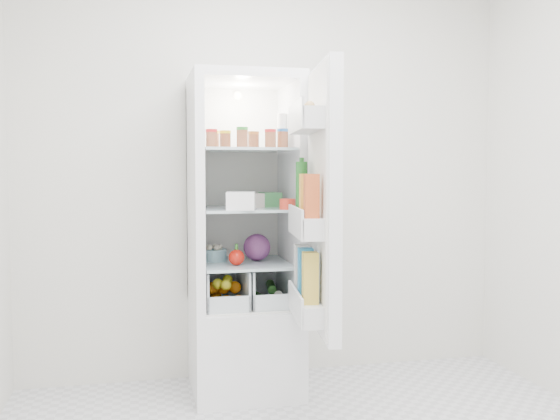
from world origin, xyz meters
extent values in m
cube|color=silver|center=(0.00, 1.50, 1.30)|extent=(3.00, 0.02, 2.60)
cube|color=white|center=(-0.20, 1.21, 0.25)|extent=(0.60, 0.60, 0.50)
cube|color=white|center=(-0.20, 1.21, 1.77)|extent=(0.60, 0.60, 0.05)
cube|color=white|center=(-0.20, 1.49, 1.12)|extent=(0.60, 0.05, 1.25)
cube|color=white|center=(-0.47, 1.21, 1.12)|extent=(0.05, 0.60, 1.25)
cube|color=white|center=(0.07, 1.21, 1.12)|extent=(0.05, 0.60, 1.25)
cube|color=white|center=(-0.20, 1.46, 1.12)|extent=(0.50, 0.01, 1.25)
sphere|color=white|center=(-0.20, 1.42, 1.71)|extent=(0.05, 0.05, 0.05)
cube|color=silver|center=(-0.20, 1.19, 0.74)|extent=(0.49, 0.53, 0.01)
cube|color=silver|center=(-0.20, 1.19, 1.05)|extent=(0.49, 0.53, 0.02)
cube|color=silver|center=(-0.20, 1.19, 1.38)|extent=(0.49, 0.53, 0.02)
cylinder|color=#B21919|center=(-0.40, 1.05, 1.43)|extent=(0.06, 0.06, 0.08)
cylinder|color=gold|center=(-0.32, 1.10, 1.43)|extent=(0.06, 0.06, 0.08)
cylinder|color=#267226|center=(-0.24, 1.02, 1.43)|extent=(0.06, 0.06, 0.08)
cylinder|color=brown|center=(-0.16, 1.12, 1.43)|extent=(0.06, 0.06, 0.08)
cylinder|color=#B21919|center=(-0.08, 1.05, 1.43)|extent=(0.06, 0.06, 0.08)
cylinder|color=#194C8C|center=(0.00, 1.10, 1.43)|extent=(0.06, 0.06, 0.08)
cylinder|color=#BF8C19|center=(-0.36, 1.28, 1.43)|extent=(0.06, 0.06, 0.08)
cylinder|color=white|center=(0.01, 1.17, 1.49)|extent=(0.06, 0.06, 0.20)
cube|color=white|center=(-0.25, 0.99, 1.11)|extent=(0.18, 0.18, 0.10)
cube|color=silver|center=(-0.13, 1.23, 1.10)|extent=(0.18, 0.18, 0.08)
cylinder|color=red|center=(-0.01, 0.96, 1.09)|extent=(0.09, 0.09, 0.06)
cube|color=#3D8648|center=(-0.04, 1.24, 1.10)|extent=(0.11, 0.15, 0.08)
sphere|color=#62215E|center=(-0.12, 1.22, 0.82)|extent=(0.15, 0.15, 0.15)
sphere|color=red|center=(-0.27, 1.07, 0.79)|extent=(0.09, 0.09, 0.09)
cylinder|color=#80B2BF|center=(-0.36, 1.27, 0.78)|extent=(0.15, 0.15, 0.07)
sphere|color=orange|center=(-0.39, 1.06, 0.55)|extent=(0.07, 0.07, 0.07)
sphere|color=orange|center=(-0.32, 1.06, 0.55)|extent=(0.07, 0.07, 0.07)
sphere|color=orange|center=(-0.26, 1.06, 0.55)|extent=(0.07, 0.07, 0.07)
sphere|color=orange|center=(-0.39, 1.19, 0.61)|extent=(0.07, 0.07, 0.07)
sphere|color=orange|center=(-0.32, 1.19, 0.61)|extent=(0.07, 0.07, 0.07)
sphere|color=orange|center=(-0.26, 1.19, 0.61)|extent=(0.07, 0.07, 0.07)
sphere|color=orange|center=(-0.35, 1.31, 0.55)|extent=(0.07, 0.07, 0.07)
sphere|color=yellow|center=(-0.36, 1.12, 0.64)|extent=(0.06, 0.06, 0.06)
sphere|color=yellow|center=(-0.29, 1.24, 0.64)|extent=(0.06, 0.06, 0.06)
sphere|color=yellow|center=(-0.32, 1.08, 0.64)|extent=(0.06, 0.06, 0.06)
cylinder|color=#224A18|center=(-0.12, 1.19, 0.54)|extent=(0.09, 0.21, 0.05)
cylinder|color=#224A18|center=(-0.04, 1.24, 0.59)|extent=(0.08, 0.21, 0.05)
sphere|color=white|center=(-0.08, 1.06, 0.54)|extent=(0.05, 0.05, 0.05)
sphere|color=white|center=(-0.03, 1.08, 0.57)|extent=(0.05, 0.05, 0.05)
cube|color=white|center=(0.09, 0.61, 1.12)|extent=(0.13, 0.60, 1.30)
cube|color=white|center=(0.06, 0.61, 1.12)|extent=(0.08, 0.56, 1.26)
cube|color=silver|center=(0.01, 0.62, 1.50)|extent=(0.17, 0.51, 0.10)
cube|color=silver|center=(0.01, 0.62, 1.00)|extent=(0.17, 0.51, 0.10)
cube|color=silver|center=(0.01, 0.62, 0.60)|extent=(0.17, 0.51, 0.10)
sphere|color=#A27C49|center=(-0.01, 0.50, 1.56)|extent=(0.05, 0.05, 0.05)
sphere|color=#A27C49|center=(0.00, 0.58, 1.56)|extent=(0.05, 0.05, 0.05)
sphere|color=#A27C49|center=(0.01, 0.66, 1.56)|extent=(0.05, 0.05, 0.05)
sphere|color=#A27C49|center=(0.02, 0.74, 1.56)|extent=(0.05, 0.05, 0.05)
sphere|color=#A27C49|center=(0.03, 0.82, 1.56)|extent=(0.05, 0.05, 0.05)
cylinder|color=#1A5C1D|center=(0.02, 0.77, 1.18)|extent=(0.06, 0.06, 0.26)
cube|color=#FBA937|center=(0.00, 0.59, 1.15)|extent=(0.07, 0.07, 0.20)
cube|color=#D05224|center=(-0.02, 0.44, 1.15)|extent=(0.07, 0.07, 0.20)
cube|color=white|center=(0.02, 0.77, 0.77)|extent=(0.08, 0.08, 0.24)
cube|color=#2992CF|center=(0.00, 0.62, 0.77)|extent=(0.08, 0.08, 0.24)
cube|color=gold|center=(-0.02, 0.47, 0.77)|extent=(0.08, 0.08, 0.24)
camera|label=1|loc=(-0.79, -2.27, 1.27)|focal=40.00mm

